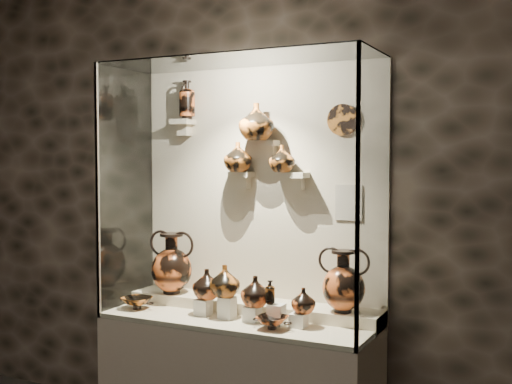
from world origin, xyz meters
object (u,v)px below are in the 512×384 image
jug_b (225,281)px  ovoid_vase_a (238,157)px  amphora_right (343,281)px  jug_a (207,284)px  jug_e (304,301)px  ovoid_vase_b (256,122)px  jug_c (255,291)px  lekythos_tall (187,97)px  lekythos_small (270,291)px  kylix_left (137,302)px  kylix_right (272,321)px  ovoid_vase_c (282,159)px  amphora_left (172,263)px

jug_b → ovoid_vase_a: bearing=119.4°
amphora_right → jug_a: 0.85m
jug_a → jug_e: (0.65, 0.00, -0.04)m
jug_a → ovoid_vase_a: size_ratio=0.98×
ovoid_vase_a → ovoid_vase_b: bearing=-2.3°
jug_a → jug_c: size_ratio=1.02×
lekythos_tall → jug_c: bearing=-6.4°
lekythos_small → kylix_left: (-0.93, -0.04, -0.15)m
jug_e → kylix_left: jug_e is taller
jug_e → lekythos_tall: (-0.95, 0.26, 1.23)m
kylix_right → ovoid_vase_a: 1.08m
jug_a → ovoid_vase_c: ovoid_vase_c is taller
lekythos_tall → ovoid_vase_c: (0.70, -0.01, -0.41)m
jug_b → ovoid_vase_a: size_ratio=1.02×
lekythos_small → kylix_left: lekythos_small is taller
lekythos_tall → ovoid_vase_c: bearing=15.1°
jug_c → kylix_left: bearing=-171.1°
kylix_right → ovoid_vase_c: size_ratio=1.34×
kylix_left → jug_b: bearing=21.1°
amphora_left → jug_e: size_ratio=2.74×
kylix_right → ovoid_vase_b: 1.23m
jug_a → ovoid_vase_b: 1.06m
amphora_right → amphora_left: bearing=165.6°
jug_c → jug_e: 0.31m
amphora_left → ovoid_vase_a: (0.46, 0.07, 0.71)m
ovoid_vase_a → ovoid_vase_c: ovoid_vase_a is taller
lekythos_small → ovoid_vase_b: 1.05m
jug_c → lekythos_tall: size_ratio=0.64×
jug_a → kylix_left: (-0.48, -0.07, -0.15)m
amphora_right → lekythos_tall: lekythos_tall is taller
jug_a → lekythos_tall: 1.25m
amphora_left → jug_b: size_ratio=2.08×
lekythos_tall → jug_e: bearing=1.0°
amphora_left → jug_b: amphora_left is taller
kylix_right → jug_a: bearing=-174.4°
amphora_left → kylix_left: size_ratio=1.70×
jug_e → jug_a: bearing=168.9°
amphora_right → jug_a: amphora_right is taller
jug_a → ovoid_vase_c: 0.91m
amphora_left → kylix_left: bearing=-112.8°
amphora_left → jug_e: amphora_left is taller
kylix_left → ovoid_vase_a: (0.58, 0.30, 0.94)m
jug_b → ovoid_vase_c: bearing=64.6°
amphora_right → ovoid_vase_c: ovoid_vase_c is taller
amphora_right → ovoid_vase_c: bearing=155.4°
amphora_left → lekythos_tall: 1.11m
jug_c → ovoid_vase_a: size_ratio=0.96×
jug_c → ovoid_vase_c: size_ratio=1.08×
jug_a → ovoid_vase_a: ovoid_vase_a is taller
amphora_right → lekythos_tall: (-1.13, 0.09, 1.13)m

